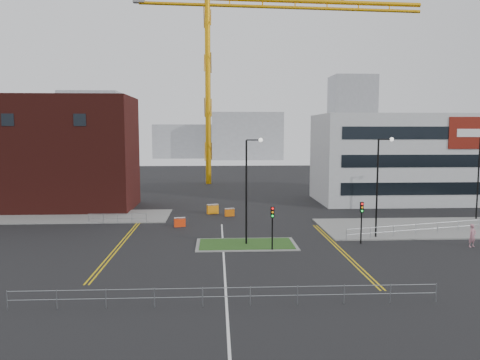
{
  "coord_description": "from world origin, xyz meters",
  "views": [
    {
      "loc": [
        -0.53,
        -31.29,
        9.77
      ],
      "look_at": [
        1.76,
        13.88,
        5.0
      ],
      "focal_mm": 35.0,
      "sensor_mm": 36.0,
      "label": 1
    }
  ],
  "objects_px": {
    "streetlamp_island": "(249,182)",
    "traffic_light_island": "(272,220)",
    "tower_crane": "(240,42)",
    "pedestrian": "(472,236)"
  },
  "relations": [
    {
      "from": "streetlamp_island",
      "to": "pedestrian",
      "type": "distance_m",
      "value": 19.39
    },
    {
      "from": "streetlamp_island",
      "to": "traffic_light_island",
      "type": "bearing_deg",
      "value": -48.59
    },
    {
      "from": "tower_crane",
      "to": "pedestrian",
      "type": "height_order",
      "value": "tower_crane"
    },
    {
      "from": "pedestrian",
      "to": "streetlamp_island",
      "type": "bearing_deg",
      "value": 155.27
    },
    {
      "from": "tower_crane",
      "to": "pedestrian",
      "type": "distance_m",
      "value": 57.59
    },
    {
      "from": "tower_crane",
      "to": "traffic_light_island",
      "type": "bearing_deg",
      "value": -89.82
    },
    {
      "from": "tower_crane",
      "to": "streetlamp_island",
      "type": "xyz_separation_m",
      "value": [
        -1.63,
        -47.4,
        -20.37
      ]
    },
    {
      "from": "tower_crane",
      "to": "streetlamp_island",
      "type": "bearing_deg",
      "value": -91.97
    },
    {
      "from": "tower_crane",
      "to": "streetlamp_island",
      "type": "relative_size",
      "value": 5.77
    },
    {
      "from": "streetlamp_island",
      "to": "traffic_light_island",
      "type": "xyz_separation_m",
      "value": [
        1.78,
        -2.02,
        -2.85
      ]
    }
  ]
}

